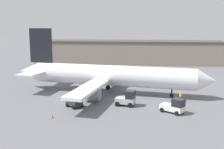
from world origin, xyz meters
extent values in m
plane|color=slate|center=(0.00, 0.00, 0.00)|extent=(400.00, 400.00, 0.00)
cube|color=gray|center=(1.71, 40.96, 3.43)|extent=(61.73, 10.76, 6.86)
cube|color=#47423D|center=(1.71, 40.96, 7.21)|extent=(61.73, 10.98, 0.70)
cylinder|color=white|center=(0.00, 0.00, 3.46)|extent=(31.58, 9.29, 3.90)
cone|color=white|center=(16.99, -3.00, 3.46)|extent=(3.74, 4.31, 3.82)
cone|color=white|center=(-17.56, 3.10, 3.46)|extent=(4.87, 4.39, 3.71)
cube|color=white|center=(-0.01, 8.99, 2.78)|extent=(5.52, 14.15, 0.50)
cube|color=white|center=(-3.08, -8.45, 2.78)|extent=(5.52, 14.15, 0.50)
cylinder|color=#939399|center=(-0.37, 6.95, 1.36)|extent=(3.01, 2.47, 2.03)
cylinder|color=#939399|center=(-2.72, -6.41, 1.36)|extent=(3.01, 2.47, 2.03)
cube|color=black|center=(-14.68, 2.59, 8.86)|extent=(4.82, 1.19, 6.90)
cube|color=white|center=(-13.94, 6.82, 3.85)|extent=(4.27, 5.22, 0.24)
cube|color=white|center=(-15.43, -1.64, 3.85)|extent=(4.27, 5.22, 0.24)
cylinder|color=#38383D|center=(11.12, -1.96, 0.75)|extent=(0.28, 0.28, 1.51)
cylinder|color=black|center=(11.12, -1.96, 0.35)|extent=(0.75, 0.47, 0.70)
cylinder|color=#38383D|center=(-1.99, -2.22, 0.75)|extent=(0.28, 0.28, 1.51)
cylinder|color=black|center=(-1.99, -2.22, 0.45)|extent=(0.95, 0.50, 0.90)
cylinder|color=#38383D|center=(-1.10, 2.77, 0.75)|extent=(0.28, 0.28, 1.51)
cylinder|color=black|center=(-1.10, 2.77, 0.45)|extent=(0.95, 0.50, 0.90)
cylinder|color=#1E2338|center=(12.33, -4.41, 0.41)|extent=(0.27, 0.27, 0.82)
cylinder|color=yellow|center=(12.33, -4.41, 1.15)|extent=(0.38, 0.38, 0.65)
sphere|color=tan|center=(12.33, -4.41, 1.59)|extent=(0.24, 0.24, 0.24)
cube|color=#B2B2B7|center=(2.98, -8.04, 0.85)|extent=(3.43, 2.41, 0.89)
cube|color=black|center=(3.83, -8.23, 1.93)|extent=(1.69, 1.86, 1.27)
cylinder|color=black|center=(3.85, -9.14, 0.40)|extent=(0.84, 0.45, 0.80)
cylinder|color=black|center=(4.23, -7.41, 0.40)|extent=(0.84, 0.45, 0.80)
cylinder|color=black|center=(1.72, -8.67, 0.40)|extent=(0.84, 0.45, 0.80)
cylinder|color=black|center=(2.10, -6.93, 0.40)|extent=(0.84, 0.45, 0.80)
cube|color=#2D2D33|center=(-5.13, -9.67, 0.77)|extent=(2.94, 2.86, 0.90)
cube|color=black|center=(-4.60, -10.14, 1.86)|extent=(1.78, 1.80, 1.28)
cube|color=#333333|center=(-5.47, -9.37, 1.82)|extent=(1.92, 1.88, 0.63)
cylinder|color=black|center=(-4.99, -10.85, 0.32)|extent=(0.66, 0.63, 0.64)
cylinder|color=black|center=(-3.94, -9.66, 0.32)|extent=(0.66, 0.63, 0.64)
cylinder|color=black|center=(-6.32, -9.68, 0.32)|extent=(0.66, 0.63, 0.64)
cylinder|color=black|center=(-5.27, -8.49, 0.32)|extent=(0.66, 0.63, 0.64)
cube|color=silver|center=(10.22, -10.95, 0.74)|extent=(3.86, 3.45, 0.81)
cube|color=black|center=(11.02, -11.54, 1.73)|extent=(2.15, 2.14, 1.16)
cylinder|color=black|center=(10.73, -12.36, 0.33)|extent=(0.70, 0.62, 0.67)
cylinder|color=black|center=(11.72, -11.01, 0.33)|extent=(0.70, 0.62, 0.67)
cylinder|color=black|center=(8.72, -10.88, 0.33)|extent=(0.70, 0.62, 0.67)
cylinder|color=black|center=(9.70, -9.54, 0.33)|extent=(0.70, 0.62, 0.67)
cone|color=#EF590F|center=(-7.02, -15.28, 0.28)|extent=(0.36, 0.36, 0.55)
camera|label=1|loc=(5.18, -52.33, 13.34)|focal=45.00mm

